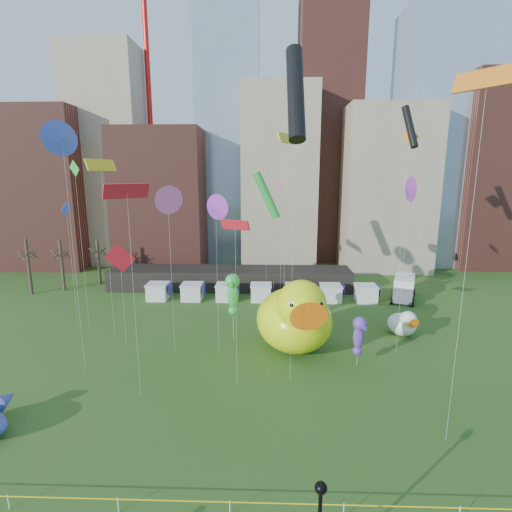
{
  "coord_description": "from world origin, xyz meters",
  "views": [
    {
      "loc": [
        1.91,
        -17.15,
        17.72
      ],
      "look_at": [
        1.08,
        10.06,
        12.0
      ],
      "focal_mm": 27.0,
      "sensor_mm": 36.0,
      "label": 1
    }
  ],
  "objects_px": {
    "seahorse_purple": "(359,333)",
    "box_truck": "(404,288)",
    "seahorse_green": "(233,291)",
    "small_duck": "(403,323)",
    "big_duck": "(296,317)"
  },
  "relations": [
    {
      "from": "seahorse_purple",
      "to": "box_truck",
      "type": "bearing_deg",
      "value": 49.25
    },
    {
      "from": "seahorse_green",
      "to": "small_duck",
      "type": "bearing_deg",
      "value": 12.3
    },
    {
      "from": "seahorse_purple",
      "to": "box_truck",
      "type": "xyz_separation_m",
      "value": [
        11.5,
        21.01,
        -1.73
      ]
    },
    {
      "from": "big_duck",
      "to": "seahorse_green",
      "type": "xyz_separation_m",
      "value": [
        -6.55,
        2.45,
        1.88
      ]
    },
    {
      "from": "small_duck",
      "to": "box_truck",
      "type": "relative_size",
      "value": 0.57
    },
    {
      "from": "box_truck",
      "to": "seahorse_green",
      "type": "bearing_deg",
      "value": -125.07
    },
    {
      "from": "seahorse_green",
      "to": "box_truck",
      "type": "bearing_deg",
      "value": 39.84
    },
    {
      "from": "big_duck",
      "to": "seahorse_purple",
      "type": "relative_size",
      "value": 2.27
    },
    {
      "from": "small_duck",
      "to": "seahorse_green",
      "type": "height_order",
      "value": "seahorse_green"
    },
    {
      "from": "small_duck",
      "to": "big_duck",
      "type": "bearing_deg",
      "value": -175.51
    },
    {
      "from": "seahorse_purple",
      "to": "big_duck",
      "type": "bearing_deg",
      "value": 140.26
    },
    {
      "from": "big_duck",
      "to": "box_truck",
      "type": "height_order",
      "value": "big_duck"
    },
    {
      "from": "seahorse_green",
      "to": "box_truck",
      "type": "distance_m",
      "value": 28.67
    },
    {
      "from": "seahorse_green",
      "to": "seahorse_purple",
      "type": "bearing_deg",
      "value": -17.4
    },
    {
      "from": "big_duck",
      "to": "seahorse_green",
      "type": "bearing_deg",
      "value": 150.22
    }
  ]
}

